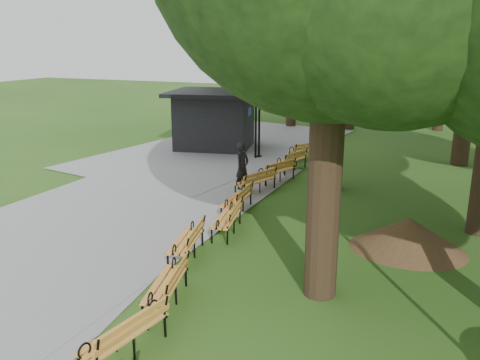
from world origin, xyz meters
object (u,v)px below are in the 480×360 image
at_px(bench_3, 186,241).
at_px(bench_8, 291,160).
at_px(kiosk, 215,120).
at_px(bench_4, 226,219).
at_px(dirt_mound, 408,234).
at_px(bench_2, 165,285).
at_px(bench_1, 124,333).
at_px(bench_9, 307,150).
at_px(person, 242,166).
at_px(bench_5, 237,199).
at_px(lamp_post, 259,113).
at_px(bench_7, 276,171).
at_px(bench_6, 255,181).

bearing_deg(bench_3, bench_8, 168.39).
distance_m(kiosk, bench_4, 11.95).
distance_m(dirt_mound, bench_2, 6.61).
xyz_separation_m(bench_1, bench_8, (-1.18, 13.70, 0.00)).
bearing_deg(bench_8, bench_3, 16.91).
relative_size(bench_8, bench_9, 1.00).
relative_size(person, bench_9, 0.93).
bearing_deg(bench_8, bench_5, 15.96).
bearing_deg(person, lamp_post, 26.70).
bearing_deg(bench_2, bench_4, 172.57).
relative_size(bench_2, bench_9, 1.00).
distance_m(bench_7, bench_9, 4.12).
bearing_deg(bench_3, bench_1, 1.07).
xyz_separation_m(lamp_post, bench_7, (2.08, -3.65, -1.67)).
bearing_deg(person, bench_3, -157.90).
bearing_deg(bench_6, bench_7, -166.28).
bearing_deg(bench_1, bench_2, -162.05).
xyz_separation_m(lamp_post, bench_8, (2.08, -1.71, -1.67)).
bearing_deg(bench_8, person, 2.30).
height_order(bench_1, bench_9, same).
distance_m(bench_2, bench_5, 6.00).
bearing_deg(dirt_mound, bench_9, 119.95).
bearing_deg(kiosk, bench_9, -20.14).
distance_m(bench_1, bench_7, 11.81).
height_order(bench_5, bench_7, same).
bearing_deg(bench_6, dirt_mound, 80.11).
distance_m(kiosk, bench_3, 13.59).
height_order(kiosk, bench_4, kiosk).
bearing_deg(bench_4, bench_7, 173.78).
bearing_deg(person, bench_4, -150.53).
distance_m(lamp_post, bench_1, 15.83).
bearing_deg(lamp_post, bench_6, -70.78).
relative_size(bench_7, bench_9, 1.00).
bearing_deg(bench_1, bench_4, -163.32).
distance_m(bench_2, bench_6, 8.28).
xyz_separation_m(person, lamp_post, (-1.26, 5.12, 1.22)).
xyz_separation_m(dirt_mound, bench_9, (-5.25, 9.11, -0.01)).
relative_size(bench_2, bench_7, 1.00).
relative_size(kiosk, bench_6, 2.47).
height_order(dirt_mound, bench_9, dirt_mound).
xyz_separation_m(bench_3, bench_6, (-0.40, 5.96, 0.00)).
bearing_deg(dirt_mound, person, 150.24).
relative_size(bench_5, bench_7, 1.00).
bearing_deg(bench_4, lamp_post, -175.65).
bearing_deg(bench_6, bench_3, 24.57).
height_order(bench_5, bench_9, same).
height_order(person, dirt_mound, person).
height_order(kiosk, bench_3, kiosk).
relative_size(kiosk, bench_8, 2.47).
bearing_deg(bench_9, kiosk, -61.97).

